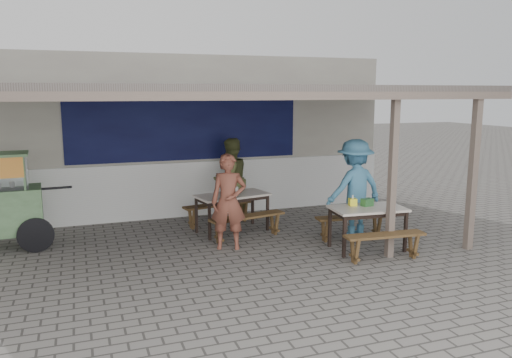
{
  "coord_description": "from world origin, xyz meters",
  "views": [
    {
      "loc": [
        -2.43,
        -7.65,
        2.7
      ],
      "look_at": [
        0.64,
        0.9,
        1.12
      ],
      "focal_mm": 35.0,
      "sensor_mm": 36.0,
      "label": 1
    }
  ],
  "objects": [
    {
      "name": "table_left",
      "position": [
        0.34,
        1.43,
        0.67
      ],
      "size": [
        1.5,
        0.96,
        0.75
      ],
      "rotation": [
        0.0,
        0.0,
        0.2
      ],
      "color": "beige",
      "rests_on": "ground"
    },
    {
      "name": "back_wall",
      "position": [
        -0.0,
        3.58,
        1.72
      ],
      "size": [
        9.0,
        1.28,
        3.5
      ],
      "color": "#B1AF9F",
      "rests_on": "ground"
    },
    {
      "name": "condiment_bowl",
      "position": [
        0.22,
        1.46,
        0.78
      ],
      "size": [
        0.28,
        0.28,
        0.05
      ],
      "primitive_type": "imported",
      "rotation": [
        0.0,
        0.0,
        -0.42
      ],
      "color": "white",
      "rests_on": "table_left"
    },
    {
      "name": "bench_right_wall",
      "position": [
        2.26,
        0.17,
        0.33
      ],
      "size": [
        1.37,
        0.4,
        0.45
      ],
      "rotation": [
        0.0,
        0.0,
        -0.09
      ],
      "color": "brown",
      "rests_on": "ground"
    },
    {
      "name": "bench_left_street",
      "position": [
        0.46,
        0.85,
        0.34
      ],
      "size": [
        1.52,
        0.58,
        0.45
      ],
      "rotation": [
        0.0,
        0.0,
        0.2
      ],
      "color": "brown",
      "rests_on": "ground"
    },
    {
      "name": "tissue_box",
      "position": [
        2.03,
        -0.23,
        0.81
      ],
      "size": [
        0.15,
        0.15,
        0.13
      ],
      "primitive_type": "cube",
      "rotation": [
        0.0,
        0.0,
        -0.21
      ],
      "color": "yellow",
      "rests_on": "table_right"
    },
    {
      "name": "patron_street_side",
      "position": [
        -0.03,
        0.44,
        0.83
      ],
      "size": [
        0.7,
        0.57,
        1.67
      ],
      "primitive_type": "imported",
      "rotation": [
        0.0,
        0.0,
        -0.32
      ],
      "color": "brown",
      "rests_on": "ground"
    },
    {
      "name": "table_right",
      "position": [
        2.21,
        -0.44,
        0.67
      ],
      "size": [
        1.31,
        0.83,
        0.75
      ],
      "rotation": [
        0.0,
        0.0,
        -0.09
      ],
      "color": "beige",
      "rests_on": "ground"
    },
    {
      "name": "bench_left_wall",
      "position": [
        0.22,
        2.01,
        0.34
      ],
      "size": [
        1.52,
        0.58,
        0.45
      ],
      "rotation": [
        0.0,
        0.0,
        0.2
      ],
      "color": "brown",
      "rests_on": "ground"
    },
    {
      "name": "patron_wall_side",
      "position": [
        0.58,
        2.33,
        0.88
      ],
      "size": [
        1.05,
        0.96,
        1.76
      ],
      "primitive_type": "imported",
      "rotation": [
        0.0,
        0.0,
        3.57
      ],
      "color": "#50552C",
      "rests_on": "ground"
    },
    {
      "name": "ground",
      "position": [
        0.0,
        0.0,
        0.0
      ],
      "size": [
        60.0,
        60.0,
        0.0
      ],
      "primitive_type": "plane",
      "color": "#65615B",
      "rests_on": "ground"
    },
    {
      "name": "warung_roof",
      "position": [
        0.02,
        0.9,
        2.71
      ],
      "size": [
        9.0,
        4.21,
        2.81
      ],
      "color": "#5F5551",
      "rests_on": "ground"
    },
    {
      "name": "condiment_jar",
      "position": [
        0.5,
        1.68,
        0.8
      ],
      "size": [
        0.08,
        0.08,
        0.09
      ],
      "primitive_type": "cylinder",
      "color": "silver",
      "rests_on": "table_left"
    },
    {
      "name": "patron_right_table",
      "position": [
        2.47,
        0.44,
        0.92
      ],
      "size": [
        1.26,
        0.81,
        1.84
      ],
      "primitive_type": "imported",
      "rotation": [
        0.0,
        0.0,
        3.25
      ],
      "color": "teal",
      "rests_on": "ground"
    },
    {
      "name": "bench_right_street",
      "position": [
        2.15,
        -1.05,
        0.33
      ],
      "size": [
        1.37,
        0.4,
        0.45
      ],
      "rotation": [
        0.0,
        0.0,
        -0.09
      ],
      "color": "brown",
      "rests_on": "ground"
    },
    {
      "name": "donation_box",
      "position": [
        2.25,
        -0.34,
        0.82
      ],
      "size": [
        0.22,
        0.17,
        0.13
      ],
      "primitive_type": "cube",
      "rotation": [
        0.0,
        0.0,
        0.19
      ],
      "color": "#2F6A32",
      "rests_on": "table_right"
    }
  ]
}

